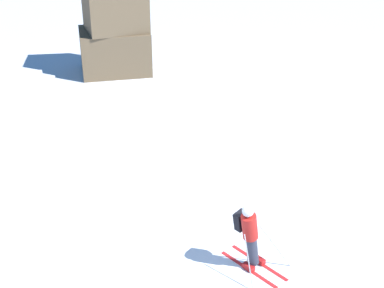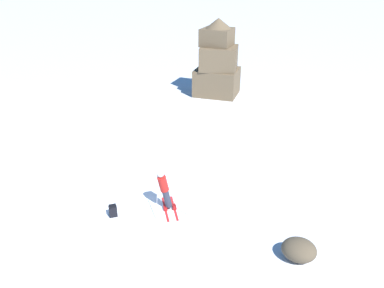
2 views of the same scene
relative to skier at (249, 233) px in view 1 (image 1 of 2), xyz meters
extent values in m
plane|color=white|center=(-0.65, 0.07, -0.99)|extent=(300.00, 300.00, 0.00)
cube|color=red|center=(0.02, -0.02, -0.99)|extent=(0.90, 1.50, 0.01)
cube|color=red|center=(0.33, 0.16, -0.99)|extent=(0.90, 1.50, 0.01)
cube|color=#B21919|center=(0.02, -0.02, -0.92)|extent=(0.26, 0.31, 0.12)
cube|color=#B21919|center=(0.33, 0.16, -0.92)|extent=(0.26, 0.31, 0.12)
cylinder|color=#2D3342|center=(0.09, 0.02, -0.48)|extent=(0.48, 0.42, 0.82)
cylinder|color=red|center=(-0.02, -0.04, 0.21)|extent=(0.56, 0.52, 0.67)
sphere|color=tan|center=(-0.09, -0.08, 0.62)|extent=(0.34, 0.32, 0.26)
sphere|color=silver|center=(-0.09, -0.09, 0.65)|extent=(0.39, 0.37, 0.30)
cube|color=black|center=(-0.15, 0.18, 0.24)|extent=(0.40, 0.33, 0.48)
cylinder|color=#B7B7BC|center=(-0.14, -0.46, -0.43)|extent=(0.11, 0.55, 1.14)
cylinder|color=#B7B7BC|center=(0.60, -0.04, -0.38)|extent=(0.82, 0.15, 1.23)
cube|color=brown|center=(-1.63, 14.62, -0.04)|extent=(3.03, 2.57, 1.91)
cube|color=brown|center=(-1.51, 14.53, 1.74)|extent=(2.80, 2.58, 1.64)
camera|label=1|loc=(-3.31, -9.11, 6.99)|focal=50.00mm
camera|label=2|loc=(4.78, -11.39, 7.90)|focal=35.00mm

